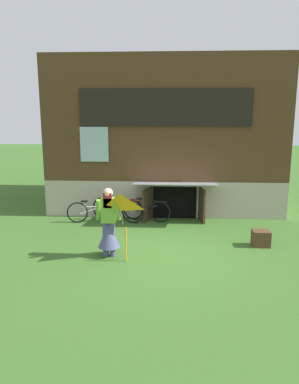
{
  "coord_description": "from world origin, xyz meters",
  "views": [
    {
      "loc": [
        0.21,
        -8.8,
        3.44
      ],
      "look_at": [
        -0.37,
        1.05,
        1.29
      ],
      "focal_mm": 34.89,
      "sensor_mm": 36.0,
      "label": 1
    }
  ],
  "objects_px": {
    "person": "(109,228)",
    "bicycle_red": "(118,210)",
    "kite": "(120,209)",
    "wooden_crate": "(261,238)",
    "bicycle_silver": "(92,211)",
    "bicycle_black": "(146,210)"
  },
  "relations": [
    {
      "from": "kite",
      "to": "person",
      "type": "bearing_deg",
      "value": 126.11
    },
    {
      "from": "wooden_crate",
      "to": "bicycle_black",
      "type": "bearing_deg",
      "value": 146.31
    },
    {
      "from": "bicycle_red",
      "to": "bicycle_silver",
      "type": "height_order",
      "value": "bicycle_red"
    },
    {
      "from": "kite",
      "to": "bicycle_black",
      "type": "bearing_deg",
      "value": 84.1
    },
    {
      "from": "bicycle_black",
      "to": "bicycle_red",
      "type": "relative_size",
      "value": 0.91
    },
    {
      "from": "bicycle_black",
      "to": "bicycle_red",
      "type": "xyz_separation_m",
      "value": [
        -0.9,
        -0.13,
        0.03
      ]
    },
    {
      "from": "bicycle_red",
      "to": "bicycle_silver",
      "type": "xyz_separation_m",
      "value": [
        -0.81,
        -0.11,
        -0.04
      ]
    },
    {
      "from": "kite",
      "to": "bicycle_red",
      "type": "distance_m",
      "value": 3.5
    },
    {
      "from": "bicycle_silver",
      "to": "bicycle_red",
      "type": "bearing_deg",
      "value": -2.79
    },
    {
      "from": "person",
      "to": "kite",
      "type": "height_order",
      "value": "person"
    },
    {
      "from": "kite",
      "to": "bicycle_black",
      "type": "xyz_separation_m",
      "value": [
        0.36,
        3.46,
        -0.95
      ]
    },
    {
      "from": "kite",
      "to": "bicycle_black",
      "type": "relative_size",
      "value": 1.03
    },
    {
      "from": "kite",
      "to": "wooden_crate",
      "type": "distance_m",
      "value": 3.9
    },
    {
      "from": "bicycle_black",
      "to": "wooden_crate",
      "type": "xyz_separation_m",
      "value": [
        3.12,
        -2.08,
        -0.15
      ]
    },
    {
      "from": "bicycle_silver",
      "to": "bicycle_black",
      "type": "bearing_deg",
      "value": -2.48
    },
    {
      "from": "wooden_crate",
      "to": "bicycle_silver",
      "type": "bearing_deg",
      "value": 159.11
    },
    {
      "from": "person",
      "to": "bicycle_black",
      "type": "bearing_deg",
      "value": 65.07
    },
    {
      "from": "person",
      "to": "bicycle_silver",
      "type": "relative_size",
      "value": 1.1
    },
    {
      "from": "person",
      "to": "bicycle_red",
      "type": "xyz_separation_m",
      "value": [
        -0.2,
        2.87,
        -0.32
      ]
    },
    {
      "from": "person",
      "to": "bicycle_red",
      "type": "bearing_deg",
      "value": 82.14
    },
    {
      "from": "bicycle_red",
      "to": "bicycle_silver",
      "type": "relative_size",
      "value": 1.11
    },
    {
      "from": "bicycle_silver",
      "to": "person",
      "type": "bearing_deg",
      "value": -80.38
    }
  ]
}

